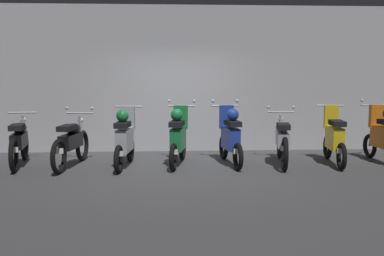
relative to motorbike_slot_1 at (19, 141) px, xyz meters
The scene contains 10 objects.
ground_plane 3.21m from the motorbike_slot_1, ahead, with size 80.00×80.00×0.00m, color #424244.
back_wall 3.78m from the motorbike_slot_1, 28.57° to the left, with size 16.38×0.30×3.39m, color #ADADB2.
motorbike_slot_1 is the anchor object (origin of this frame).
motorbike_slot_2 1.07m from the motorbike_slot_1, ahead, with size 0.58×1.94×1.15m.
motorbike_slot_3 2.12m from the motorbike_slot_1, ahead, with size 0.56×1.68×1.18m.
motorbike_slot_4 3.15m from the motorbike_slot_1, ahead, with size 0.58×1.67×1.29m.
motorbike_slot_5 4.19m from the motorbike_slot_1, ahead, with size 0.59×1.68×1.29m.
motorbike_slot_6 5.24m from the motorbike_slot_1, ahead, with size 0.60×1.94×1.15m.
motorbike_slot_7 6.29m from the motorbike_slot_1, ahead, with size 0.56×1.68×1.18m.
motorbike_slot_8 7.33m from the motorbike_slot_1, ahead, with size 0.59×1.68×1.29m.
Camera 1 is at (-0.25, -8.77, 1.82)m, focal length 43.04 mm.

